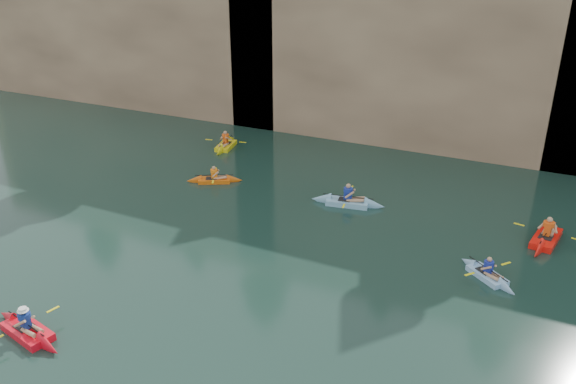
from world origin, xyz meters
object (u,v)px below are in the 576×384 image
at_px(main_kayaker, 27,330).
at_px(kayaker_orange, 214,180).
at_px(kayaker_red_far, 546,238).
at_px(kayaker_ltblue_near, 487,275).

distance_m(main_kayaker, kayaker_orange, 12.95).
bearing_deg(kayaker_red_far, main_kayaker, 143.79).
xyz_separation_m(kayaker_orange, kayaker_red_far, (15.48, 0.62, 0.03)).
relative_size(kayaker_orange, kayaker_ltblue_near, 1.12).
height_order(main_kayaker, kayaker_ltblue_near, main_kayaker).
bearing_deg(kayaker_red_far, kayaker_ltblue_near, 165.65).
height_order(main_kayaker, kayaker_orange, main_kayaker).
relative_size(main_kayaker, kayaker_ltblue_near, 1.35).
bearing_deg(kayaker_ltblue_near, kayaker_red_far, 104.86).
relative_size(kayaker_ltblue_near, kayaker_red_far, 0.67).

